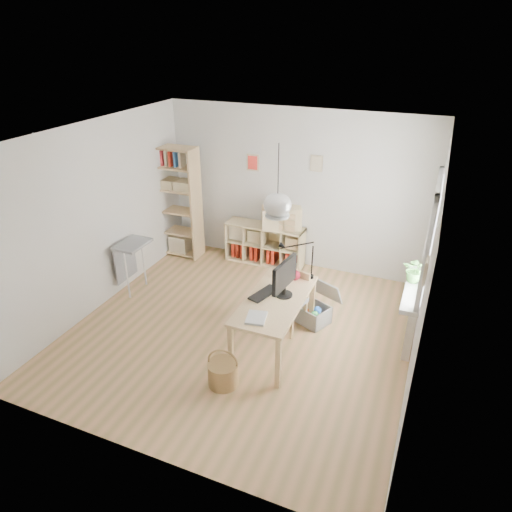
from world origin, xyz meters
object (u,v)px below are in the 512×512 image
at_px(tall_bookshelf, 177,198).
at_px(storage_chest, 313,309).
at_px(drawer_chest, 281,218).
at_px(chair, 291,297).
at_px(monitor, 284,277).
at_px(cube_shelf, 264,246).
at_px(desk, 275,305).

distance_m(tall_bookshelf, storage_chest, 3.23).
xyz_separation_m(storage_chest, drawer_chest, (-0.99, 1.39, 0.73)).
distance_m(storage_chest, drawer_chest, 1.86).
xyz_separation_m(chair, storage_chest, (0.25, 0.28, -0.30)).
height_order(storage_chest, monitor, monitor).
xyz_separation_m(storage_chest, monitor, (-0.22, -0.69, 0.84)).
height_order(tall_bookshelf, monitor, tall_bookshelf).
relative_size(tall_bookshelf, storage_chest, 2.65).
distance_m(cube_shelf, monitor, 2.49).
height_order(desk, chair, chair).
relative_size(desk, drawer_chest, 2.28).
xyz_separation_m(desk, tall_bookshelf, (-2.59, 1.95, 0.43)).
distance_m(desk, tall_bookshelf, 3.27).
height_order(desk, tall_bookshelf, tall_bookshelf).
xyz_separation_m(tall_bookshelf, drawer_chest, (1.89, 0.24, -0.18)).
relative_size(chair, storage_chest, 1.13).
relative_size(desk, tall_bookshelf, 0.75).
distance_m(desk, cube_shelf, 2.48).
bearing_deg(chair, desk, -79.50).
bearing_deg(tall_bookshelf, cube_shelf, 10.19).
bearing_deg(drawer_chest, chair, -90.14).
relative_size(tall_bookshelf, drawer_chest, 3.04).
bearing_deg(storage_chest, cube_shelf, 157.12).
height_order(tall_bookshelf, chair, tall_bookshelf).
height_order(desk, cube_shelf, desk).
bearing_deg(desk, storage_chest, 69.69).
bearing_deg(cube_shelf, desk, -65.39).
distance_m(desk, storage_chest, 0.97).
bearing_deg(monitor, desk, -115.57).
relative_size(cube_shelf, storage_chest, 1.85).
bearing_deg(desk, tall_bookshelf, 142.99).
height_order(cube_shelf, chair, chair).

